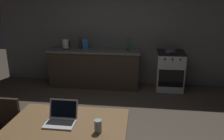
# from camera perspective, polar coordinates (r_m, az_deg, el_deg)

# --- Properties ---
(back_wall) EXTENTS (6.40, 0.10, 2.83)m
(back_wall) POSITION_cam_1_polar(r_m,az_deg,el_deg) (5.48, 4.19, 11.10)
(back_wall) COLOR slate
(back_wall) RESTS_ON ground_plane
(kitchen_counter) EXTENTS (2.16, 0.64, 0.89)m
(kitchen_counter) POSITION_cam_1_polar(r_m,az_deg,el_deg) (5.42, -4.36, 0.59)
(kitchen_counter) COLOR #382D23
(kitchen_counter) RESTS_ON ground_plane
(stove_oven) EXTENTS (0.60, 0.62, 0.89)m
(stove_oven) POSITION_cam_1_polar(r_m,az_deg,el_deg) (5.36, 14.41, -0.14)
(stove_oven) COLOR #B7BABF
(stove_oven) RESTS_ON ground_plane
(dining_table) EXTENTS (1.28, 0.90, 0.73)m
(dining_table) POSITION_cam_1_polar(r_m,az_deg,el_deg) (2.54, -11.40, -14.86)
(dining_table) COLOR brown
(dining_table) RESTS_ON ground_plane
(chair) EXTENTS (0.40, 0.40, 0.89)m
(chair) POSITION_cam_1_polar(r_m,az_deg,el_deg) (3.06, -26.15, -13.67)
(chair) COLOR #2D2116
(chair) RESTS_ON ground_plane
(laptop) EXTENTS (0.32, 0.28, 0.22)m
(laptop) POSITION_cam_1_polar(r_m,az_deg,el_deg) (2.54, -12.78, -11.95)
(laptop) COLOR silver
(laptop) RESTS_ON dining_table
(electric_kettle) EXTENTS (0.18, 0.16, 0.23)m
(electric_kettle) POSITION_cam_1_polar(r_m,az_deg,el_deg) (5.47, -11.66, 6.42)
(electric_kettle) COLOR black
(electric_kettle) RESTS_ON kitchen_counter
(bottle) EXTENTS (0.07, 0.07, 0.27)m
(bottle) POSITION_cam_1_polar(r_m,az_deg,el_deg) (5.14, 4.12, 6.21)
(bottle) COLOR #19592D
(bottle) RESTS_ON kitchen_counter
(frying_pan) EXTENTS (0.24, 0.41, 0.05)m
(frying_pan) POSITION_cam_1_polar(r_m,az_deg,el_deg) (5.22, 14.56, 4.73)
(frying_pan) COLOR gray
(frying_pan) RESTS_ON stove_oven
(drinking_glass) EXTENTS (0.08, 0.08, 0.13)m
(drinking_glass) POSITION_cam_1_polar(r_m,az_deg,el_deg) (2.31, -3.57, -14.04)
(drinking_glass) COLOR #99B7C6
(drinking_glass) RESTS_ON dining_table
(cereal_box) EXTENTS (0.13, 0.05, 0.24)m
(cereal_box) POSITION_cam_1_polar(r_m,az_deg,el_deg) (5.36, -6.75, 6.55)
(cereal_box) COLOR #3372B2
(cereal_box) RESTS_ON kitchen_counter
(bottle_b) EXTENTS (0.08, 0.08, 0.26)m
(bottle_b) POSITION_cam_1_polar(r_m,az_deg,el_deg) (5.45, -8.06, 6.68)
(bottle_b) COLOR #2D2D33
(bottle_b) RESTS_ON kitchen_counter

